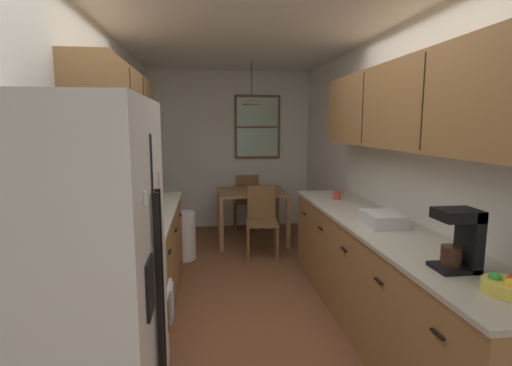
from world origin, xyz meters
TOP-DOWN VIEW (x-y plane):
  - ground_plane at (0.00, 1.00)m, footprint 12.00×12.00m
  - wall_left at (-1.35, 1.00)m, footprint 0.10×9.00m
  - wall_right at (1.35, 1.00)m, footprint 0.10×9.00m
  - wall_back at (0.00, 3.65)m, footprint 4.40×0.10m
  - ceiling_slab at (0.00, 1.00)m, footprint 4.40×9.00m
  - refrigerator at (-0.96, -1.14)m, footprint 0.71×0.82m
  - stove_range at (-0.99, -0.41)m, footprint 0.66×0.61m
  - microwave_over_range at (-1.11, -0.41)m, footprint 0.39×0.64m
  - counter_left at (-1.00, 0.86)m, footprint 0.64×1.93m
  - upper_cabinets_left at (-1.14, 0.81)m, footprint 0.33×2.01m
  - counter_right at (1.00, 0.11)m, footprint 0.64×3.22m
  - upper_cabinets_right at (1.14, 0.06)m, footprint 0.33×2.90m
  - dining_table at (0.25, 2.71)m, footprint 0.97×0.89m
  - dining_chair_near at (0.30, 2.06)m, footprint 0.43×0.43m
  - dining_chair_far at (0.24, 3.36)m, footprint 0.40×0.40m
  - pendant_light at (0.25, 2.71)m, footprint 0.28×0.28m
  - back_window at (0.45, 3.58)m, footprint 0.75×0.05m
  - trash_bin at (-0.70, 2.05)m, footprint 0.32×0.32m
  - storage_canister at (-1.00, 0.03)m, footprint 0.11×0.11m
  - dish_towel at (-0.64, -0.25)m, footprint 0.02×0.16m
  - coffee_maker at (0.98, -0.89)m, footprint 0.22×0.18m
  - mug_by_coffeemaker at (0.99, 1.15)m, footprint 0.12×0.08m
  - fruit_bowl at (1.00, -1.20)m, footprint 0.21×0.21m
  - dish_rack at (0.99, 0.07)m, footprint 0.28×0.34m

SIDE VIEW (x-z plane):
  - ground_plane at x=0.00m, z-range 0.00..0.00m
  - trash_bin at x=-0.70m, z-range 0.00..0.60m
  - counter_right at x=1.00m, z-range 0.00..0.90m
  - counter_left at x=-1.00m, z-range 0.00..0.90m
  - stove_range at x=-0.99m, z-range -0.08..1.02m
  - dish_towel at x=-0.64m, z-range 0.38..0.62m
  - dining_chair_near at x=0.30m, z-range 0.05..0.95m
  - dining_chair_far at x=0.24m, z-range 0.05..0.95m
  - dining_table at x=0.25m, z-range 0.27..1.01m
  - refrigerator at x=-0.96m, z-range 0.00..1.80m
  - fruit_bowl at x=1.00m, z-range 0.89..0.98m
  - mug_by_coffeemaker at x=0.99m, z-range 0.90..0.99m
  - dish_rack at x=0.99m, z-range 0.90..1.00m
  - storage_canister at x=-1.00m, z-range 0.90..1.08m
  - coffee_maker at x=0.98m, z-range 0.91..1.25m
  - wall_left at x=-1.35m, z-range 0.00..2.55m
  - wall_right at x=1.35m, z-range 0.00..2.55m
  - wall_back at x=0.00m, z-range 0.00..2.55m
  - back_window at x=0.45m, z-range 1.14..2.16m
  - microwave_over_range at x=-1.11m, z-range 1.51..1.83m
  - upper_cabinets_right at x=1.14m, z-range 1.50..2.16m
  - upper_cabinets_left at x=-1.14m, z-range 1.53..2.16m
  - pendant_light at x=0.25m, z-range 1.73..2.31m
  - ceiling_slab at x=0.00m, z-range 2.55..2.63m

